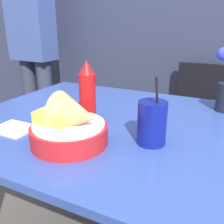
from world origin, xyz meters
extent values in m
cube|color=#334C9E|center=(0.00, 0.00, 0.75)|extent=(1.30, 0.88, 0.02)
cylinder|color=black|center=(-0.59, 0.38, 0.37)|extent=(0.05, 0.05, 0.73)
cylinder|color=black|center=(-0.03, 0.53, 0.21)|extent=(0.03, 0.03, 0.42)
cylinder|color=black|center=(0.33, 0.53, 0.21)|extent=(0.03, 0.03, 0.42)
cylinder|color=black|center=(-0.03, 0.89, 0.21)|extent=(0.03, 0.03, 0.42)
cube|color=black|center=(0.15, 0.71, 0.43)|extent=(0.40, 0.40, 0.02)
cube|color=black|center=(0.15, 0.89, 0.65)|extent=(0.40, 0.03, 0.42)
cylinder|color=red|center=(-0.13, -0.22, 0.79)|extent=(0.23, 0.23, 0.06)
cylinder|color=white|center=(-0.13, -0.22, 0.82)|extent=(0.21, 0.21, 0.01)
cone|color=tan|center=(-0.10, -0.22, 0.85)|extent=(0.13, 0.13, 0.13)
cube|color=#E5C14C|center=(-0.17, -0.24, 0.84)|extent=(0.10, 0.08, 0.04)
cylinder|color=red|center=(-0.19, -0.02, 0.84)|extent=(0.06, 0.06, 0.17)
cone|color=red|center=(-0.19, -0.02, 0.95)|extent=(0.06, 0.06, 0.05)
cylinder|color=navy|center=(0.09, -0.11, 0.82)|extent=(0.09, 0.09, 0.13)
cylinder|color=black|center=(0.09, -0.11, 0.81)|extent=(0.08, 0.08, 0.11)
cylinder|color=black|center=(0.10, -0.11, 0.88)|extent=(0.01, 0.06, 0.17)
sphere|color=blue|center=(0.24, 0.30, 0.99)|extent=(0.05, 0.05, 0.05)
cube|color=white|center=(-0.36, -0.22, 0.76)|extent=(0.14, 0.11, 0.01)
cylinder|color=#2D3347|center=(-1.16, 0.67, 0.42)|extent=(0.11, 0.11, 0.84)
cylinder|color=#2D3347|center=(-1.00, 0.67, 0.42)|extent=(0.11, 0.11, 0.84)
cube|color=#384C8C|center=(-1.08, 0.67, 1.19)|extent=(0.32, 0.18, 0.70)
camera|label=1|loc=(0.29, -0.78, 1.10)|focal=40.00mm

